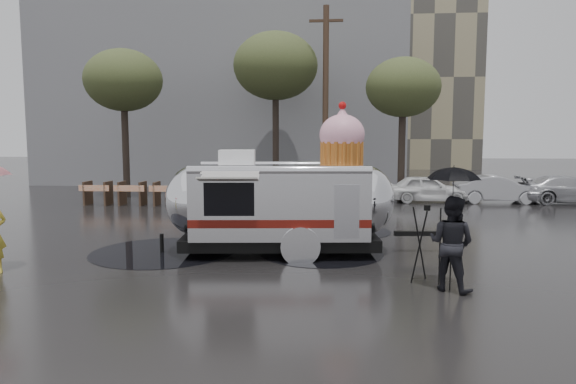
{
  "coord_description": "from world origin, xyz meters",
  "views": [
    {
      "loc": [
        2.69,
        -10.85,
        2.87
      ],
      "look_at": [
        1.69,
        1.65,
        1.52
      ],
      "focal_mm": 32.0,
      "sensor_mm": 36.0,
      "label": 1
    }
  ],
  "objects": [
    {
      "name": "ground",
      "position": [
        0.0,
        0.0,
        0.0
      ],
      "size": [
        120.0,
        120.0,
        0.0
      ],
      "primitive_type": "plane",
      "color": "black",
      "rests_on": "ground"
    },
    {
      "name": "puddles",
      "position": [
        0.81,
        2.21,
        0.01
      ],
      "size": [
        7.81,
        6.15,
        0.01
      ],
      "color": "black",
      "rests_on": "ground"
    },
    {
      "name": "grey_building",
      "position": [
        -4.0,
        24.0,
        6.5
      ],
      "size": [
        22.0,
        12.0,
        13.0
      ],
      "primitive_type": "cube",
      "color": "slate",
      "rests_on": "ground"
    },
    {
      "name": "utility_pole",
      "position": [
        2.5,
        14.0,
        4.62
      ],
      "size": [
        1.6,
        0.28,
        9.0
      ],
      "color": "#473323",
      "rests_on": "ground"
    },
    {
      "name": "tree_left",
      "position": [
        -7.0,
        13.0,
        5.48
      ],
      "size": [
        3.64,
        3.64,
        6.95
      ],
      "color": "#382D26",
      "rests_on": "ground"
    },
    {
      "name": "tree_mid",
      "position": [
        0.0,
        15.0,
        6.34
      ],
      "size": [
        4.2,
        4.2,
        8.03
      ],
      "color": "#382D26",
      "rests_on": "ground"
    },
    {
      "name": "tree_right",
      "position": [
        6.0,
        13.0,
        5.06
      ],
      "size": [
        3.36,
        3.36,
        6.42
      ],
      "color": "#382D26",
      "rests_on": "ground"
    },
    {
      "name": "barricade_row",
      "position": [
        -5.55,
        9.96,
        0.52
      ],
      "size": [
        4.3,
        0.8,
        1.0
      ],
      "color": "#473323",
      "rests_on": "ground"
    },
    {
      "name": "parked_cars",
      "position": [
        11.78,
        12.0,
        0.72
      ],
      "size": [
        13.2,
        1.9,
        1.5
      ],
      "color": "silver",
      "rests_on": "ground"
    },
    {
      "name": "airstream_trailer",
      "position": [
        1.58,
        1.65,
        1.33
      ],
      "size": [
        7.03,
        3.05,
        3.8
      ],
      "rotation": [
        0.0,
        0.0,
        0.09
      ],
      "color": "silver",
      "rests_on": "ground"
    },
    {
      "name": "person_right",
      "position": [
        4.98,
        -1.25,
        0.89
      ],
      "size": [
        0.97,
        0.88,
        1.78
      ],
      "primitive_type": "imported",
      "rotation": [
        0.0,
        0.0,
        2.53
      ],
      "color": "black",
      "rests_on": "ground"
    },
    {
      "name": "umbrella_black",
      "position": [
        4.98,
        -1.25,
        1.95
      ],
      "size": [
        1.18,
        1.18,
        2.36
      ],
      "color": "black",
      "rests_on": "ground"
    },
    {
      "name": "tripod",
      "position": [
        4.62,
        -0.71,
        0.92
      ],
      "size": [
        0.6,
        0.63,
        1.55
      ],
      "rotation": [
        0.0,
        0.0,
        -0.19
      ],
      "color": "black",
      "rests_on": "ground"
    }
  ]
}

